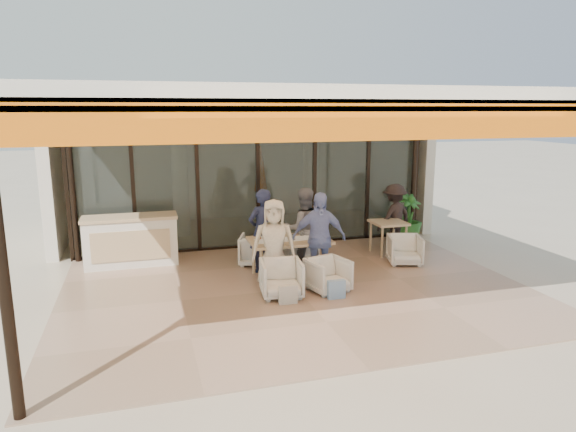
% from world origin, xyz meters
% --- Properties ---
extents(ground, '(70.00, 70.00, 0.00)m').
position_xyz_m(ground, '(0.00, 0.00, 0.00)').
color(ground, '#C6B293').
rests_on(ground, ground).
extents(terrace_floor, '(8.00, 6.00, 0.01)m').
position_xyz_m(terrace_floor, '(0.00, 0.00, 0.01)').
color(terrace_floor, tan).
rests_on(terrace_floor, ground).
extents(terrace_structure, '(8.00, 6.00, 3.40)m').
position_xyz_m(terrace_structure, '(0.00, -0.26, 3.25)').
color(terrace_structure, silver).
rests_on(terrace_structure, ground).
extents(glass_storefront, '(8.08, 0.10, 3.20)m').
position_xyz_m(glass_storefront, '(0.00, 3.00, 1.60)').
color(glass_storefront, '#9EADA3').
rests_on(glass_storefront, ground).
extents(interior_block, '(9.05, 3.62, 3.52)m').
position_xyz_m(interior_block, '(0.01, 5.31, 2.23)').
color(interior_block, silver).
rests_on(interior_block, ground).
extents(host_counter, '(1.85, 0.65, 1.04)m').
position_xyz_m(host_counter, '(-2.80, 2.30, 0.53)').
color(host_counter, silver).
rests_on(host_counter, ground).
extents(dining_table, '(1.50, 0.90, 0.93)m').
position_xyz_m(dining_table, '(0.07, 0.72, 0.69)').
color(dining_table, tan).
rests_on(dining_table, ground).
extents(chair_far_left, '(0.84, 0.81, 0.69)m').
position_xyz_m(chair_far_left, '(-0.34, 1.67, 0.34)').
color(chair_far_left, silver).
rests_on(chair_far_left, ground).
extents(chair_far_right, '(0.83, 0.80, 0.73)m').
position_xyz_m(chair_far_right, '(0.50, 1.67, 0.36)').
color(chair_far_right, silver).
rests_on(chair_far_right, ground).
extents(chair_near_left, '(0.75, 0.71, 0.70)m').
position_xyz_m(chair_near_left, '(-0.34, -0.23, 0.35)').
color(chair_near_left, silver).
rests_on(chair_near_left, ground).
extents(chair_near_right, '(0.77, 0.75, 0.66)m').
position_xyz_m(chair_near_right, '(0.50, -0.23, 0.33)').
color(chair_near_right, silver).
rests_on(chair_near_right, ground).
extents(diner_navy, '(0.70, 0.58, 1.65)m').
position_xyz_m(diner_navy, '(-0.34, 1.17, 0.82)').
color(diner_navy, '#1B1F3B').
rests_on(diner_navy, ground).
extents(diner_grey, '(0.84, 0.68, 1.63)m').
position_xyz_m(diner_grey, '(0.50, 1.17, 0.82)').
color(diner_grey, slate).
rests_on(diner_grey, ground).
extents(diner_cream, '(0.88, 0.68, 1.60)m').
position_xyz_m(diner_cream, '(-0.34, 0.27, 0.80)').
color(diner_cream, beige).
rests_on(diner_cream, ground).
extents(diner_periwinkle, '(1.03, 0.53, 1.69)m').
position_xyz_m(diner_periwinkle, '(0.50, 0.27, 0.84)').
color(diner_periwinkle, '#6E7CB8').
rests_on(diner_periwinkle, ground).
extents(tote_bag_cream, '(0.30, 0.10, 0.34)m').
position_xyz_m(tote_bag_cream, '(-0.34, -0.63, 0.17)').
color(tote_bag_cream, silver).
rests_on(tote_bag_cream, ground).
extents(tote_bag_blue, '(0.30, 0.10, 0.34)m').
position_xyz_m(tote_bag_blue, '(0.50, -0.63, 0.17)').
color(tote_bag_blue, '#99BFD8').
rests_on(tote_bag_blue, ground).
extents(side_table, '(0.70, 0.70, 0.74)m').
position_xyz_m(side_table, '(2.57, 1.59, 0.64)').
color(side_table, tan).
rests_on(side_table, ground).
extents(side_chair, '(0.80, 0.77, 0.67)m').
position_xyz_m(side_chair, '(2.57, 0.84, 0.34)').
color(side_chair, silver).
rests_on(side_chair, ground).
extents(standing_woman, '(1.10, 0.86, 1.49)m').
position_xyz_m(standing_woman, '(2.92, 2.01, 0.75)').
color(standing_woman, black).
rests_on(standing_woman, ground).
extents(potted_palm, '(0.90, 0.90, 1.19)m').
position_xyz_m(potted_palm, '(3.54, 2.47, 0.60)').
color(potted_palm, '#1E5919').
rests_on(potted_palm, ground).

